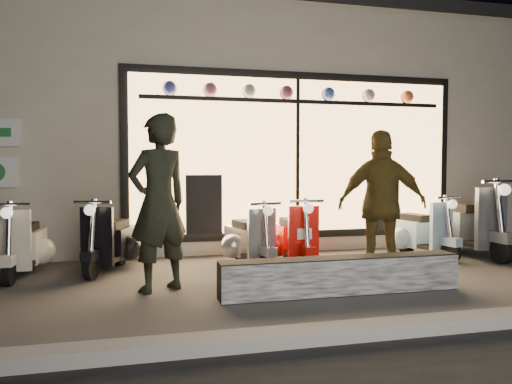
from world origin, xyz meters
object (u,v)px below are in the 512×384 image
graffiti_barrier (341,275)px  woman (382,204)px  scooter_red (293,238)px  man (159,203)px  scooter_silver (247,240)px

graffiti_barrier → woman: 1.21m
scooter_red → man: bearing=-149.0°
graffiti_barrier → man: man is taller
graffiti_barrier → woman: (0.79, 0.58, 0.71)m
scooter_silver → man: size_ratio=0.63×
woman → man: bearing=15.6°
man → woman: man is taller
scooter_silver → woman: bearing=-51.7°
scooter_red → man: 2.27m
scooter_red → woman: size_ratio=0.70×
graffiti_barrier → woman: size_ratio=1.47×
woman → graffiti_barrier: bearing=52.3°
scooter_red → woman: bearing=-52.6°
graffiti_barrier → scooter_red: 1.68m
scooter_red → man: size_ratio=0.65×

